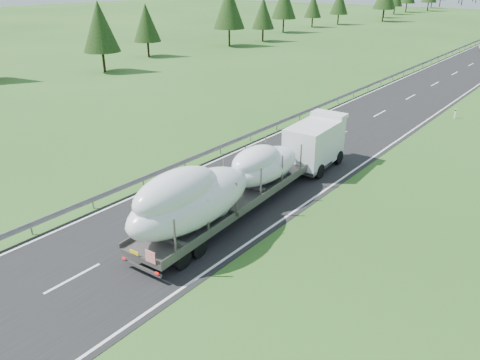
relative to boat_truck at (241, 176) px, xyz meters
The scene contains 2 objects.
ground 3.29m from the boat_truck, 146.02° to the right, with size 400.00×400.00×0.00m, color #29541C.
boat_truck is the anchor object (origin of this frame).
Camera 1 is at (17.45, -18.50, 13.13)m, focal length 35.00 mm.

